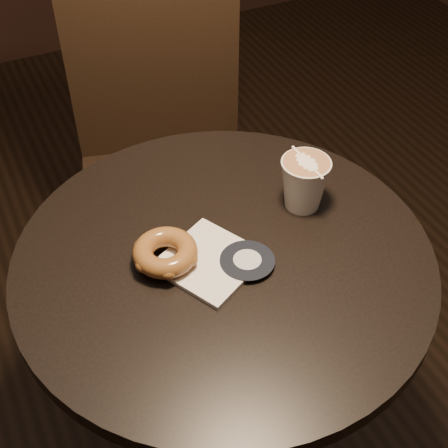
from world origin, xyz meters
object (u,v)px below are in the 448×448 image
object	(u,v)px
cafe_table	(224,327)
doughnut	(165,252)
pastry_bag	(210,261)
chair	(162,134)
latte_cup	(304,184)

from	to	relation	value
cafe_table	doughnut	bearing A→B (deg)	167.42
cafe_table	pastry_bag	bearing A→B (deg)	-162.15
chair	pastry_bag	distance (m)	0.62
doughnut	pastry_bag	bearing A→B (deg)	-25.59
cafe_table	pastry_bag	world-z (taller)	pastry_bag
chair	doughnut	distance (m)	0.62
latte_cup	chair	bearing A→B (deg)	97.88
pastry_bag	latte_cup	world-z (taller)	latte_cup
pastry_bag	latte_cup	size ratio (longest dim) A/B	1.46
chair	doughnut	world-z (taller)	chair
cafe_table	pastry_bag	xyz separation A→B (m)	(-0.03, -0.01, 0.20)
pastry_bag	doughnut	distance (m)	0.07
doughnut	latte_cup	distance (m)	0.28
doughnut	latte_cup	size ratio (longest dim) A/B	1.09
cafe_table	doughnut	world-z (taller)	doughnut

